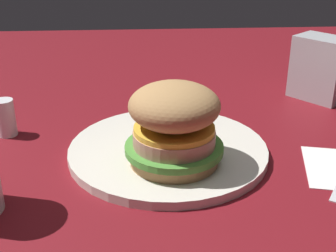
{
  "coord_description": "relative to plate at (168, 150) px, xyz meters",
  "views": [
    {
      "loc": [
        -0.05,
        -0.52,
        0.29
      ],
      "look_at": [
        -0.02,
        0.02,
        0.04
      ],
      "focal_mm": 48.28,
      "sensor_mm": 36.0,
      "label": 1
    }
  ],
  "objects": [
    {
      "name": "plate",
      "position": [
        0.0,
        0.0,
        0.0
      ],
      "size": [
        0.27,
        0.27,
        0.01
      ],
      "primitive_type": "cylinder",
      "color": "silver",
      "rests_on": "ground_plane"
    },
    {
      "name": "ground_plane",
      "position": [
        0.02,
        -0.02,
        -0.01
      ],
      "size": [
        1.6,
        1.6,
        0.0
      ],
      "primitive_type": "plane",
      "color": "maroon"
    },
    {
      "name": "napkin_dispenser",
      "position": [
        0.28,
        0.2,
        0.05
      ],
      "size": [
        0.1,
        0.11,
        0.11
      ],
      "primitive_type": "cube",
      "rotation": [
        0.0,
        0.0,
        2.27
      ],
      "color": "#B7BABF",
      "rests_on": "ground_plane"
    },
    {
      "name": "fries_pile",
      "position": [
        0.01,
        0.08,
        0.01
      ],
      "size": [
        0.09,
        0.09,
        0.01
      ],
      "color": "gold",
      "rests_on": "plate"
    },
    {
      "name": "salt_shaker",
      "position": [
        -0.23,
        0.08,
        0.02
      ],
      "size": [
        0.03,
        0.03,
        0.06
      ],
      "primitive_type": "cylinder",
      "color": "white",
      "rests_on": "ground_plane"
    },
    {
      "name": "sandwich",
      "position": [
        0.0,
        -0.04,
        0.06
      ],
      "size": [
        0.12,
        0.12,
        0.1
      ],
      "color": "tan",
      "rests_on": "plate"
    }
  ]
}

